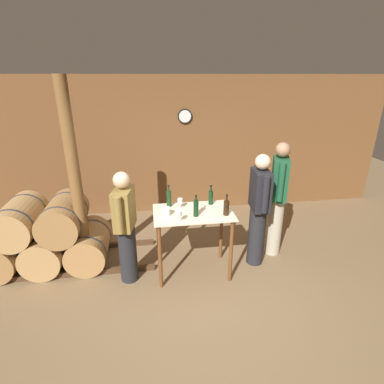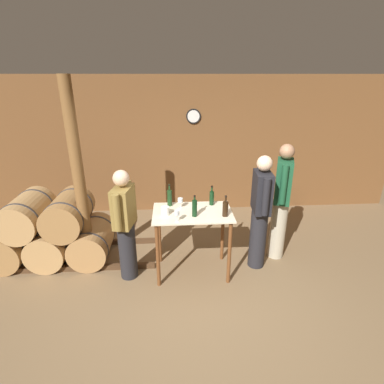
% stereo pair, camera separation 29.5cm
% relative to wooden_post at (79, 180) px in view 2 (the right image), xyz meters
% --- Properties ---
extents(ground_plane, '(14.00, 14.00, 0.00)m').
position_rel_wooden_post_xyz_m(ground_plane, '(1.68, -0.97, -1.35)').
color(ground_plane, brown).
extents(back_wall, '(8.40, 0.08, 2.70)m').
position_rel_wooden_post_xyz_m(back_wall, '(1.68, 1.94, 0.00)').
color(back_wall, brown).
rests_on(back_wall, ground_plane).
extents(barrel_rack, '(3.12, 0.90, 1.06)m').
position_rel_wooden_post_xyz_m(barrel_rack, '(-0.58, 0.19, -0.88)').
color(barrel_rack, '#4C331E').
rests_on(barrel_rack, ground_plane).
extents(tasting_table, '(1.07, 0.69, 0.96)m').
position_rel_wooden_post_xyz_m(tasting_table, '(1.53, -0.29, -0.59)').
color(tasting_table, beige).
rests_on(tasting_table, ground_plane).
extents(wooden_post, '(0.16, 0.16, 2.70)m').
position_rel_wooden_post_xyz_m(wooden_post, '(0.00, 0.00, 0.00)').
color(wooden_post, brown).
rests_on(wooden_post, ground_plane).
extents(wine_bottle_far_left, '(0.07, 0.07, 0.32)m').
position_rel_wooden_post_xyz_m(wine_bottle_far_left, '(1.23, -0.05, -0.27)').
color(wine_bottle_far_left, '#193819').
rests_on(wine_bottle_far_left, tasting_table).
extents(wine_bottle_left, '(0.07, 0.07, 0.29)m').
position_rel_wooden_post_xyz_m(wine_bottle_left, '(1.55, -0.42, -0.27)').
color(wine_bottle_left, black).
rests_on(wine_bottle_left, tasting_table).
extents(wine_bottle_center, '(0.06, 0.06, 0.29)m').
position_rel_wooden_post_xyz_m(wine_bottle_center, '(1.82, -0.06, -0.28)').
color(wine_bottle_center, black).
rests_on(wine_bottle_center, tasting_table).
extents(wine_bottle_right, '(0.08, 0.08, 0.29)m').
position_rel_wooden_post_xyz_m(wine_bottle_right, '(1.95, -0.44, -0.28)').
color(wine_bottle_right, black).
rests_on(wine_bottle_right, tasting_table).
extents(wine_glass_near_left, '(0.06, 0.06, 0.15)m').
position_rel_wooden_post_xyz_m(wine_glass_near_left, '(1.32, -0.56, -0.28)').
color(wine_glass_near_left, silver).
rests_on(wine_glass_near_left, tasting_table).
extents(wine_glass_near_center, '(0.07, 0.07, 0.14)m').
position_rel_wooden_post_xyz_m(wine_glass_near_center, '(1.37, -0.13, -0.29)').
color(wine_glass_near_center, silver).
rests_on(wine_glass_near_center, tasting_table).
extents(ice_bucket, '(0.11, 0.11, 0.11)m').
position_rel_wooden_post_xyz_m(ice_bucket, '(1.17, -0.35, -0.34)').
color(ice_bucket, white).
rests_on(ice_bucket, tasting_table).
extents(person_host, '(0.29, 0.58, 1.58)m').
position_rel_wooden_post_xyz_m(person_host, '(0.63, -0.33, -0.52)').
color(person_host, '#232328').
rests_on(person_host, ground_plane).
extents(person_visitor_with_scarf, '(0.34, 0.56, 1.80)m').
position_rel_wooden_post_xyz_m(person_visitor_with_scarf, '(2.87, 0.04, -0.39)').
color(person_visitor_with_scarf, '#B7AD93').
rests_on(person_visitor_with_scarf, ground_plane).
extents(person_visitor_bearded, '(0.25, 0.59, 1.70)m').
position_rel_wooden_post_xyz_m(person_visitor_bearded, '(2.50, -0.19, -0.45)').
color(person_visitor_bearded, '#232328').
rests_on(person_visitor_bearded, ground_plane).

